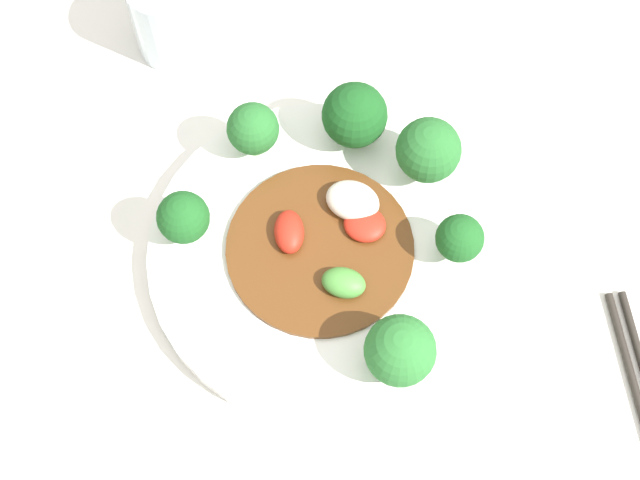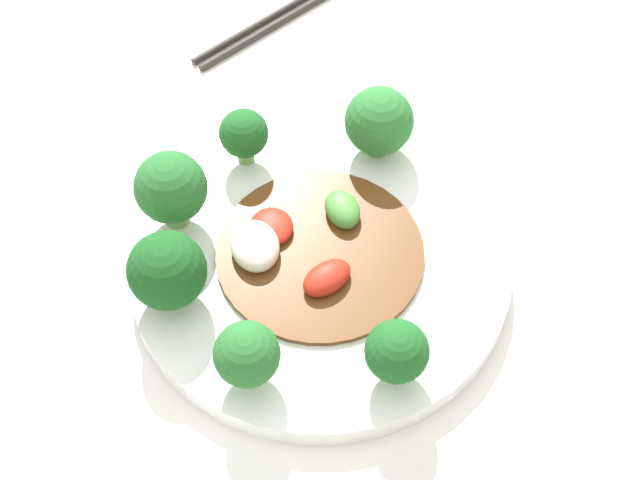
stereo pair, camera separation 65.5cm
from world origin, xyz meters
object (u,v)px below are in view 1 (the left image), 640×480
(broccoli_southwest, at_px, (428,151))
(broccoli_east, at_px, (183,218))
(broccoli_west, at_px, (460,238))
(drinking_glass, at_px, (170,15))
(broccoli_southeast, at_px, (253,129))
(broccoli_northwest, at_px, (400,351))
(stirfry_center, at_px, (328,239))
(plate, at_px, (320,254))
(broccoli_south, at_px, (355,115))

(broccoli_southwest, bearing_deg, broccoli_east, 22.58)
(broccoli_west, height_order, drinking_glass, drinking_glass)
(broccoli_southeast, bearing_deg, broccoli_west, 155.54)
(broccoli_northwest, relative_size, stirfry_center, 0.39)
(broccoli_southeast, relative_size, drinking_glass, 0.64)
(plate, height_order, broccoli_east, broccoli_east)
(broccoli_east, bearing_deg, broccoli_southwest, -157.42)
(broccoli_south, bearing_deg, stirfry_center, 83.79)
(broccoli_southeast, bearing_deg, drinking_glass, -51.24)
(broccoli_east, relative_size, broccoli_northwest, 0.87)
(broccoli_northwest, xyz_separation_m, stirfry_center, (0.07, -0.10, -0.03))
(broccoli_south, bearing_deg, broccoli_southwest, 154.90)
(broccoli_northwest, height_order, drinking_glass, drinking_glass)
(broccoli_south, bearing_deg, broccoli_west, 132.60)
(broccoli_east, bearing_deg, drinking_glass, -76.31)
(broccoli_southeast, height_order, broccoli_west, broccoli_southeast)
(broccoli_south, relative_size, broccoli_west, 1.25)
(broccoli_south, relative_size, broccoli_southwest, 0.94)
(broccoli_southeast, relative_size, broccoli_northwest, 0.89)
(broccoli_east, bearing_deg, broccoli_northwest, 153.08)
(broccoli_southeast, xyz_separation_m, broccoli_east, (0.05, 0.09, -0.00))
(broccoli_southwest, relative_size, broccoli_northwest, 1.09)
(broccoli_south, relative_size, broccoli_southeast, 1.16)
(broccoli_southeast, distance_m, broccoli_east, 0.10)
(broccoli_southwest, bearing_deg, drinking_glass, -27.44)
(broccoli_east, height_order, stirfry_center, broccoli_east)
(broccoli_northwest, xyz_separation_m, drinking_glass, (0.25, -0.32, -0.01))
(broccoli_southeast, height_order, stirfry_center, broccoli_southeast)
(broccoli_east, height_order, broccoli_northwest, broccoli_northwest)
(broccoli_south, xyz_separation_m, broccoli_east, (0.14, 0.12, -0.00))
(plate, relative_size, broccoli_south, 4.57)
(broccoli_east, bearing_deg, plate, 179.05)
(stirfry_center, xyz_separation_m, drinking_glass, (0.18, -0.21, 0.02))
(broccoli_south, height_order, drinking_glass, drinking_glass)
(broccoli_south, relative_size, broccoli_northwest, 1.03)
(plate, relative_size, broccoli_northwest, 4.72)
(broccoli_northwest, bearing_deg, stirfry_center, -56.32)
(broccoli_east, height_order, drinking_glass, drinking_glass)
(broccoli_southwest, distance_m, broccoli_northwest, 0.18)
(broccoli_southwest, xyz_separation_m, broccoli_west, (-0.03, 0.08, -0.01))
(broccoli_west, distance_m, broccoli_east, 0.24)
(broccoli_west, height_order, broccoli_east, broccoli_east)
(plate, bearing_deg, broccoli_southwest, -134.69)
(plate, distance_m, broccoli_southeast, 0.13)
(broccoli_west, relative_size, stirfry_center, 0.32)
(plate, relative_size, broccoli_east, 5.44)
(plate, xyz_separation_m, broccoli_east, (0.12, -0.00, 0.04))
(broccoli_southwest, height_order, broccoli_northwest, broccoli_southwest)
(broccoli_south, relative_size, drinking_glass, 0.74)
(broccoli_west, xyz_separation_m, broccoli_east, (0.24, 0.01, 0.00))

